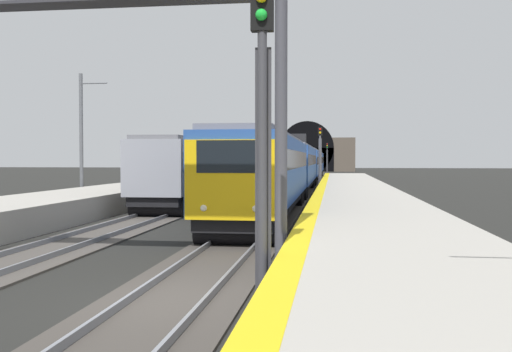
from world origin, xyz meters
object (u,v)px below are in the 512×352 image
Objects in this scene: railway_signal_near at (262,110)px; railway_signal_mid at (320,153)px; train_main_approaching at (302,164)px; train_adjacent_platform at (245,164)px; railway_signal_far at (327,155)px; catenary_mast_far at (82,137)px; overhead_signal_gantry at (89,42)px.

railway_signal_mid is (41.79, -0.00, -0.33)m from railway_signal_near.
train_main_approaching is 1.37× the size of train_adjacent_platform.
railway_signal_far is at bearing -8.37° from train_adjacent_platform.
catenary_mast_far is at bearing -149.03° from railway_signal_near.
railway_signal_mid is at bearing -101.90° from train_adjacent_platform.
railway_signal_near is 27.05m from catenary_mast_far.
train_adjacent_platform is 10.09× the size of railway_signal_far.
railway_signal_far is 94.34m from overhead_signal_gantry.
railway_signal_near is at bearing -123.77° from overhead_signal_gantry.
overhead_signal_gantry is (2.96, 4.42, 1.87)m from railway_signal_near.
overhead_signal_gantry is at bearing -6.49° from railway_signal_mid.
railway_signal_mid is at bearing -6.49° from overhead_signal_gantry.
train_adjacent_platform is at bearing -7.40° from railway_signal_far.
train_main_approaching is 5.84m from train_adjacent_platform.
railway_signal_mid is at bearing -180.00° from railway_signal_near.
railway_signal_mid is (-1.36, -7.02, 1.04)m from train_adjacent_platform.
overhead_signal_gantry is at bearing -2.69° from railway_signal_far.
railway_signal_mid reaches higher than train_adjacent_platform.
catenary_mast_far reaches higher than railway_signal_near.
train_adjacent_platform is 21.20m from catenary_mast_far.
catenary_mast_far is at bearing -10.66° from railway_signal_far.
railway_signal_far is at bearing -180.00° from railway_signal_near.
railway_signal_mid is at bearing 24.23° from train_main_approaching.
train_adjacent_platform reaches higher than train_main_approaching.
railway_signal_mid is 0.60× the size of overhead_signal_gantry.
catenary_mast_far is (23.19, 13.92, 0.47)m from railway_signal_near.
railway_signal_near is at bearing 0.00° from railway_signal_mid.
railway_signal_mid is (-4.01, -1.82, 1.07)m from train_main_approaching.
train_main_approaching is 14.05× the size of railway_signal_mid.
catenary_mast_far reaches higher than train_adjacent_platform.
train_main_approaching is at bearing -2.03° from railway_signal_far.
railway_signal_far is (55.37, -0.00, 0.15)m from railway_signal_mid.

